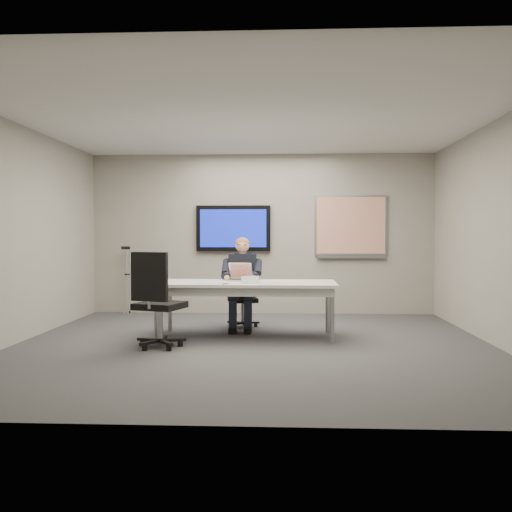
{
  "coord_description": "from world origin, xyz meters",
  "views": [
    {
      "loc": [
        0.39,
        -7.02,
        1.36
      ],
      "look_at": [
        0.01,
        0.73,
        1.09
      ],
      "focal_mm": 40.0,
      "sensor_mm": 36.0,
      "label": 1
    }
  ],
  "objects_px": {
    "office_chair_far": "(242,307)",
    "office_chair_near": "(158,318)",
    "laptop": "(240,276)",
    "seated_person": "(242,293)",
    "conference_table": "(246,288)"
  },
  "relations": [
    {
      "from": "seated_person",
      "to": "laptop",
      "type": "xyz_separation_m",
      "value": [
        0.01,
        -0.37,
        0.26
      ]
    },
    {
      "from": "office_chair_far",
      "to": "office_chair_near",
      "type": "height_order",
      "value": "office_chair_near"
    },
    {
      "from": "conference_table",
      "to": "seated_person",
      "type": "bearing_deg",
      "value": 100.07
    },
    {
      "from": "conference_table",
      "to": "seated_person",
      "type": "height_order",
      "value": "seated_person"
    },
    {
      "from": "office_chair_far",
      "to": "seated_person",
      "type": "bearing_deg",
      "value": -100.07
    },
    {
      "from": "office_chair_far",
      "to": "office_chair_near",
      "type": "relative_size",
      "value": 0.8
    },
    {
      "from": "office_chair_near",
      "to": "laptop",
      "type": "bearing_deg",
      "value": -113.54
    },
    {
      "from": "office_chair_far",
      "to": "laptop",
      "type": "bearing_deg",
      "value": -100.53
    },
    {
      "from": "office_chair_far",
      "to": "laptop",
      "type": "xyz_separation_m",
      "value": [
        0.02,
        -0.61,
        0.51
      ]
    },
    {
      "from": "laptop",
      "to": "seated_person",
      "type": "bearing_deg",
      "value": 111.06
    },
    {
      "from": "seated_person",
      "to": "laptop",
      "type": "distance_m",
      "value": 0.46
    },
    {
      "from": "conference_table",
      "to": "office_chair_far",
      "type": "xyz_separation_m",
      "value": [
        -0.11,
        0.84,
        -0.36
      ]
    },
    {
      "from": "office_chair_near",
      "to": "seated_person",
      "type": "relative_size",
      "value": 0.88
    },
    {
      "from": "office_chair_near",
      "to": "laptop",
      "type": "xyz_separation_m",
      "value": [
        0.92,
        1.06,
        0.44
      ]
    },
    {
      "from": "conference_table",
      "to": "laptop",
      "type": "relative_size",
      "value": 5.71
    }
  ]
}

